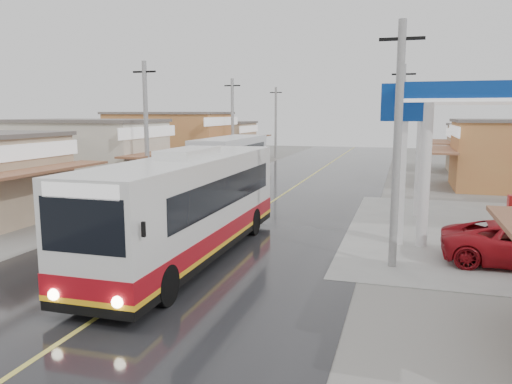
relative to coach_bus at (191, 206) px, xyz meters
The scene contains 12 objects.
ground 2.09m from the coach_bus, 97.56° to the left, with size 120.00×120.00×0.00m, color slate.
road 16.03m from the coach_bus, 90.44° to the left, with size 12.00×90.00×0.02m, color black.
centre_line 16.03m from the coach_bus, 90.44° to the left, with size 0.15×90.00×0.01m, color #D8CC4C.
shopfronts_left 23.11m from the coach_bus, 124.74° to the left, with size 11.00×44.00×5.20m, color tan, non-canonical shape.
utility_poles_left 18.46m from the coach_bus, 112.82° to the left, with size 1.60×50.00×8.00m, color gray, non-canonical shape.
utility_poles_right 17.45m from the coach_bus, 66.64° to the left, with size 1.60×36.00×8.00m, color gray, non-canonical shape.
coach_bus is the anchor object (origin of this frame).
second_bus 18.68m from the coach_bus, 105.09° to the left, with size 2.91×10.15×3.36m.
cyclist 10.87m from the coach_bus, 118.32° to the left, with size 0.71×1.82×1.94m.
tricycle_near 10.44m from the coach_bus, 141.30° to the left, with size 1.50×2.22×1.67m.
tricycle_far 14.29m from the coach_bus, 126.79° to the left, with size 2.17×2.56×1.85m.
tyre_stack 9.39m from the coach_bus, 138.21° to the left, with size 0.95×0.95×0.48m.
Camera 1 is at (7.22, -16.76, 5.11)m, focal length 35.00 mm.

